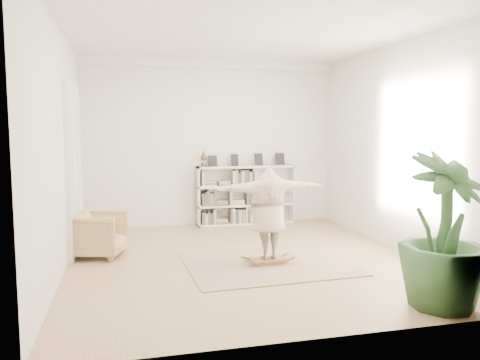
% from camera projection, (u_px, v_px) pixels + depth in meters
% --- Properties ---
extents(floor, '(6.00, 6.00, 0.00)m').
position_uv_depth(floor, '(245.00, 259.00, 7.57)').
color(floor, '#A47F54').
rests_on(floor, ground).
extents(room_shell, '(6.00, 6.00, 6.00)m').
position_uv_depth(room_shell, '(211.00, 64.00, 10.04)').
color(room_shell, silver).
rests_on(room_shell, floor).
extents(doors, '(0.09, 1.78, 2.92)m').
position_uv_depth(doors, '(74.00, 170.00, 8.04)').
color(doors, white).
rests_on(doors, floor).
extents(bookshelf, '(2.20, 0.35, 1.64)m').
position_uv_depth(bookshelf, '(246.00, 196.00, 10.40)').
color(bookshelf, silver).
rests_on(bookshelf, floor).
extents(armchair, '(1.00, 0.98, 0.74)m').
position_uv_depth(armchair, '(99.00, 234.00, 7.70)').
color(armchair, tan).
rests_on(armchair, floor).
extents(rug, '(2.59, 2.11, 0.02)m').
position_uv_depth(rug, '(268.00, 264.00, 7.28)').
color(rug, tan).
rests_on(rug, floor).
extents(rocker_board, '(0.56, 0.35, 0.12)m').
position_uv_depth(rocker_board, '(268.00, 260.00, 7.27)').
color(rocker_board, '#9B683E').
rests_on(rocker_board, rug).
extents(person, '(1.79, 0.56, 1.44)m').
position_uv_depth(person, '(268.00, 210.00, 7.19)').
color(person, '#C7B295').
rests_on(person, rocker_board).
extents(houseplant, '(1.32, 1.32, 1.83)m').
position_uv_depth(houseplant, '(444.00, 231.00, 5.42)').
color(houseplant, '#2B4C26').
rests_on(houseplant, floor).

